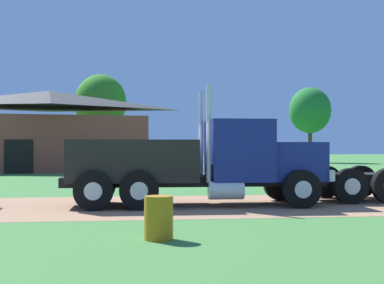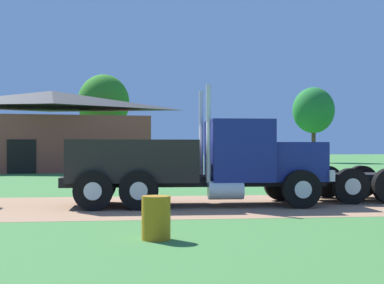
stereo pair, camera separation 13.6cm
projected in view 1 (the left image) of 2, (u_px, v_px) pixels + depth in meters
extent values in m
plane|color=#407938|center=(157.00, 206.00, 17.02)|extent=(200.00, 200.00, 0.00)
cube|color=#A17756|center=(157.00, 206.00, 17.02)|extent=(120.00, 6.53, 0.01)
cube|color=black|center=(193.00, 181.00, 17.21)|extent=(7.80, 1.73, 0.28)
cube|color=navy|center=(293.00, 161.00, 17.54)|extent=(1.64, 2.08, 1.16)
cube|color=silver|center=(320.00, 174.00, 17.63)|extent=(0.21, 2.25, 0.32)
cube|color=navy|center=(238.00, 150.00, 17.36)|extent=(1.86, 2.38, 1.83)
cube|color=#2D3D4C|center=(268.00, 138.00, 17.46)|extent=(0.08, 1.95, 0.80)
cylinder|color=silver|center=(201.00, 135.00, 18.18)|extent=(0.14, 0.14, 2.80)
cylinder|color=silver|center=(209.00, 134.00, 16.34)|extent=(0.14, 0.14, 2.80)
cylinder|color=silver|center=(226.00, 190.00, 16.28)|extent=(1.01, 0.54, 0.52)
cube|color=black|center=(133.00, 160.00, 17.03)|extent=(3.81, 2.42, 1.23)
cylinder|color=black|center=(280.00, 184.00, 18.69)|extent=(1.11, 0.32, 1.10)
cylinder|color=silver|center=(279.00, 183.00, 18.85)|extent=(0.50, 0.05, 0.50)
cylinder|color=black|center=(302.00, 189.00, 16.36)|extent=(1.11, 0.32, 1.10)
cylinder|color=silver|center=(303.00, 190.00, 16.20)|extent=(0.50, 0.05, 0.50)
cylinder|color=black|center=(98.00, 185.00, 18.07)|extent=(1.11, 0.32, 1.10)
cylinder|color=silver|center=(99.00, 185.00, 18.23)|extent=(0.50, 0.05, 0.50)
cylinder|color=black|center=(93.00, 191.00, 15.74)|extent=(1.11, 0.32, 1.10)
cylinder|color=silver|center=(93.00, 191.00, 15.59)|extent=(0.50, 0.05, 0.50)
cylinder|color=black|center=(138.00, 185.00, 18.20)|extent=(1.11, 0.32, 1.10)
cylinder|color=silver|center=(138.00, 184.00, 18.36)|extent=(0.50, 0.05, 0.50)
cylinder|color=black|center=(139.00, 190.00, 15.88)|extent=(1.11, 0.32, 1.10)
cylinder|color=silver|center=(139.00, 191.00, 15.72)|extent=(0.50, 0.05, 0.50)
cylinder|color=black|center=(326.00, 182.00, 19.82)|extent=(1.11, 0.32, 1.11)
cylinder|color=silver|center=(324.00, 181.00, 19.98)|extent=(0.50, 0.05, 0.50)
cylinder|color=black|center=(350.00, 186.00, 17.58)|extent=(1.11, 0.32, 1.11)
cylinder|color=silver|center=(352.00, 186.00, 17.42)|extent=(0.50, 0.05, 0.50)
cylinder|color=black|center=(360.00, 181.00, 19.95)|extent=(1.11, 0.32, 1.11)
cylinder|color=silver|center=(359.00, 181.00, 20.11)|extent=(0.50, 0.05, 0.50)
cylinder|color=#B27214|center=(159.00, 218.00, 10.89)|extent=(0.55, 0.55, 0.83)
cube|color=brown|center=(49.00, 144.00, 40.32)|extent=(13.83, 8.10, 3.85)
pyramid|color=#343434|center=(49.00, 99.00, 40.34)|extent=(14.52, 8.51, 1.22)
cube|color=black|center=(19.00, 157.00, 36.75)|extent=(1.79, 0.32, 2.20)
cylinder|color=#513823|center=(101.00, 145.00, 48.70)|extent=(0.44, 0.44, 3.72)
ellipsoid|color=#2F7D21|center=(101.00, 103.00, 48.73)|extent=(4.38, 4.38, 4.82)
cylinder|color=#513823|center=(310.00, 145.00, 61.71)|extent=(0.44, 0.44, 3.84)
ellipsoid|color=#23752D|center=(310.00, 110.00, 61.73)|extent=(4.50, 4.50, 4.95)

